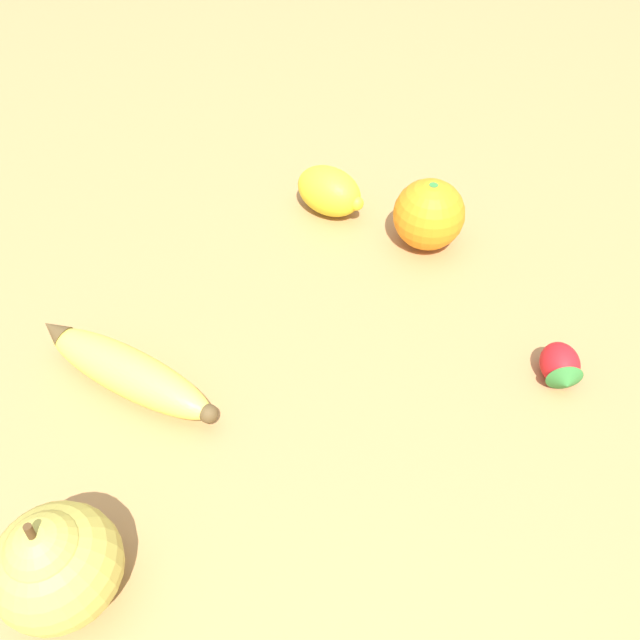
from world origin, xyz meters
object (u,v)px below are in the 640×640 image
Objects in this scene: pear at (56,564)px; strawberry at (561,367)px; banana at (126,371)px; orange at (429,215)px; lemon at (330,191)px.

pear reaches higher than strawberry.
orange reaches higher than banana.
orange is 0.12m from lemon.
orange is 0.47m from pear.
banana is 2.32× the size of orange.
orange is 1.35× the size of strawberry.
pear reaches higher than lemon.
strawberry is (-0.17, -0.34, -0.00)m from banana.
pear is 0.43m from strawberry.
banana is 1.86× the size of lemon.
banana is 1.71× the size of pear.
banana is 3.14× the size of strawberry.
strawberry is at bearing -92.61° from pear.
lemon reaches higher than strawberry.
orange is 0.21m from strawberry.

